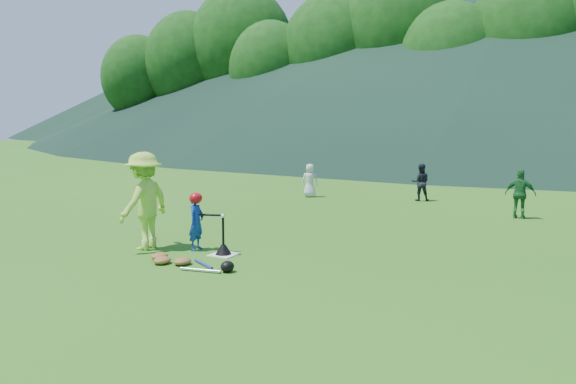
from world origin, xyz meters
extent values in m
plane|color=#2A5D15|center=(0.00, 0.00, 0.00)|extent=(120.00, 120.00, 0.00)
cube|color=silver|center=(0.00, 0.00, 0.01)|extent=(0.45, 0.45, 0.02)
sphere|color=white|center=(0.00, 0.00, 0.74)|extent=(0.08, 0.08, 0.08)
imported|color=navy|center=(-0.70, 0.11, 0.54)|extent=(0.30, 0.42, 1.09)
imported|color=#A1D93F|center=(-1.64, -0.28, 0.94)|extent=(0.73, 1.23, 1.88)
imported|color=silver|center=(-2.14, 7.93, 0.54)|extent=(0.63, 0.54, 1.09)
imported|color=black|center=(1.26, 8.78, 0.58)|extent=(0.67, 0.59, 1.15)
imported|color=#1C5F29|center=(4.34, 6.84, 0.63)|extent=(0.74, 0.31, 1.26)
cone|color=black|center=(0.00, 0.00, 0.11)|extent=(0.30, 0.30, 0.18)
cylinder|color=black|center=(0.00, 0.00, 0.45)|extent=(0.04, 0.04, 0.50)
ellipsoid|color=#AC0B13|center=(-0.70, 0.11, 1.01)|extent=(0.24, 0.26, 0.22)
cylinder|color=black|center=(-0.40, 0.16, 0.70)|extent=(0.62, 0.12, 0.07)
ellipsoid|color=olive|center=(-0.57, -1.03, 0.06)|extent=(0.28, 0.34, 0.13)
ellipsoid|color=olive|center=(-0.22, -0.91, 0.06)|extent=(0.28, 0.34, 0.13)
ellipsoid|color=olive|center=(-0.82, -0.81, 0.06)|extent=(0.28, 0.34, 0.13)
cylinder|color=silver|center=(0.33, -1.13, 0.03)|extent=(0.72, 0.19, 0.06)
cylinder|color=#263FA5|center=(0.13, -0.78, 0.03)|extent=(0.62, 0.37, 0.05)
ellipsoid|color=black|center=(0.73, -0.93, 0.09)|extent=(0.22, 0.24, 0.19)
cube|color=gray|center=(0.00, 28.00, 0.60)|extent=(70.00, 0.03, 1.20)
cube|color=yellow|center=(0.00, 28.00, 1.24)|extent=(70.00, 0.08, 0.08)
cylinder|color=gray|center=(-35.00, 28.00, 0.60)|extent=(0.07, 0.07, 1.30)
cylinder|color=gray|center=(0.00, 28.00, 0.60)|extent=(0.07, 0.07, 1.30)
cylinder|color=#382314|center=(-32.00, 32.00, 1.57)|extent=(0.56, 0.56, 3.15)
ellipsoid|color=#164711|center=(-32.00, 32.00, 6.57)|extent=(6.84, 6.84, 7.87)
cylinder|color=#382314|center=(-27.20, 33.50, 1.87)|extent=(0.56, 0.56, 3.74)
ellipsoid|color=#164711|center=(-27.20, 33.50, 7.81)|extent=(8.13, 8.13, 9.35)
cylinder|color=#382314|center=(-22.40, 35.00, 2.17)|extent=(0.56, 0.56, 4.34)
ellipsoid|color=#164711|center=(-22.40, 35.00, 9.05)|extent=(9.42, 9.42, 10.84)
cylinder|color=#382314|center=(-17.60, 32.00, 1.59)|extent=(0.56, 0.56, 3.18)
ellipsoid|color=#164711|center=(-17.60, 32.00, 6.64)|extent=(6.92, 6.92, 7.95)
cylinder|color=#382314|center=(-12.80, 33.50, 1.89)|extent=(0.56, 0.56, 3.78)
ellipsoid|color=#164711|center=(-12.80, 33.50, 7.88)|extent=(8.21, 8.21, 9.44)
cylinder|color=#382314|center=(-8.00, 35.00, 2.19)|extent=(0.56, 0.56, 4.38)
ellipsoid|color=#164711|center=(-8.00, 35.00, 9.12)|extent=(9.50, 9.50, 10.92)
cylinder|color=#382314|center=(-3.20, 32.00, 1.61)|extent=(0.56, 0.56, 3.22)
ellipsoid|color=#164711|center=(-3.20, 32.00, 6.72)|extent=(6.99, 6.99, 8.04)
cylinder|color=#382314|center=(1.60, 33.50, 1.91)|extent=(0.56, 0.56, 3.81)
ellipsoid|color=#164711|center=(1.60, 33.50, 7.96)|extent=(8.28, 8.28, 9.53)
cone|color=black|center=(0.00, 83.00, 16.00)|extent=(140.00, 140.00, 32.00)
cone|color=black|center=(-45.00, 76.00, 10.00)|extent=(80.00, 80.00, 20.00)
camera|label=1|loc=(5.89, -8.34, 2.47)|focal=35.00mm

